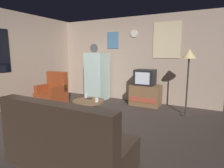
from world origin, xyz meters
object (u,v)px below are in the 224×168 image
object	(u,v)px
fridge	(97,76)
couch	(67,144)
tv_stand	(145,95)
coffee_table	(89,109)
armchair	(53,94)
crt_tv	(145,77)
remote_control	(89,99)
standing_lamp	(189,59)
wine_glass	(86,96)
mug_ceramic_white	(97,100)

from	to	relation	value
fridge	couch	xyz separation A→B (m)	(1.60, -3.28, -0.44)
fridge	tv_stand	distance (m)	1.66
coffee_table	armchair	world-z (taller)	armchair
crt_tv	remote_control	size ratio (longest dim) A/B	3.60
standing_lamp	remote_control	distance (m)	2.51
remote_control	couch	bearing A→B (deg)	-89.63
fridge	remote_control	bearing A→B (deg)	-64.52
standing_lamp	crt_tv	bearing A→B (deg)	160.78
coffee_table	armchair	distance (m)	1.61
tv_stand	remote_control	bearing A→B (deg)	-118.32
wine_glass	couch	bearing A→B (deg)	-61.75
remote_control	wine_glass	bearing A→B (deg)	172.98
coffee_table	wine_glass	size ratio (longest dim) A/B	4.80
standing_lamp	mug_ceramic_white	world-z (taller)	standing_lamp
crt_tv	coffee_table	xyz separation A→B (m)	(-0.77, -1.71, -0.59)
mug_ceramic_white	armchair	world-z (taller)	armchair
tv_stand	armchair	distance (m)	2.67
coffee_table	remote_control	world-z (taller)	remote_control
standing_lamp	couch	distance (m)	3.32
wine_glass	remote_control	bearing A→B (deg)	19.12
crt_tv	mug_ceramic_white	world-z (taller)	crt_tv
fridge	tv_stand	bearing A→B (deg)	2.69
mug_ceramic_white	remote_control	bearing A→B (deg)	157.78
mug_ceramic_white	tv_stand	bearing A→B (deg)	72.04
couch	fridge	bearing A→B (deg)	116.03
wine_glass	tv_stand	bearing A→B (deg)	60.43
coffee_table	mug_ceramic_white	xyz separation A→B (m)	(0.23, -0.02, 0.26)
wine_glass	armchair	world-z (taller)	armchair
coffee_table	armchair	size ratio (longest dim) A/B	0.75
fridge	standing_lamp	distance (m)	2.83
fridge	coffee_table	xyz separation A→B (m)	(0.80, -1.63, -0.54)
standing_lamp	armchair	bearing A→B (deg)	-166.04
crt_tv	couch	xyz separation A→B (m)	(0.03, -3.35, -0.50)
mug_ceramic_white	couch	distance (m)	1.72
standing_lamp	fridge	bearing A→B (deg)	173.03
fridge	wine_glass	distance (m)	1.71
fridge	mug_ceramic_white	bearing A→B (deg)	-58.00
tv_stand	remote_control	xyz separation A→B (m)	(-0.87, -1.61, 0.15)
armchair	couch	distance (m)	3.13
crt_tv	wine_glass	size ratio (longest dim) A/B	3.60
coffee_table	remote_control	distance (m)	0.26
standing_lamp	tv_stand	bearing A→B (deg)	160.29
fridge	wine_glass	world-z (taller)	fridge
standing_lamp	couch	bearing A→B (deg)	-111.23
tv_stand	mug_ceramic_white	world-z (taller)	tv_stand
fridge	remote_control	xyz separation A→B (m)	(0.73, -1.53, -0.31)
mug_ceramic_white	armchair	size ratio (longest dim) A/B	0.09
armchair	couch	bearing A→B (deg)	-41.47
standing_lamp	mug_ceramic_white	size ratio (longest dim) A/B	17.67
tv_stand	crt_tv	xyz separation A→B (m)	(-0.03, -0.00, 0.52)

